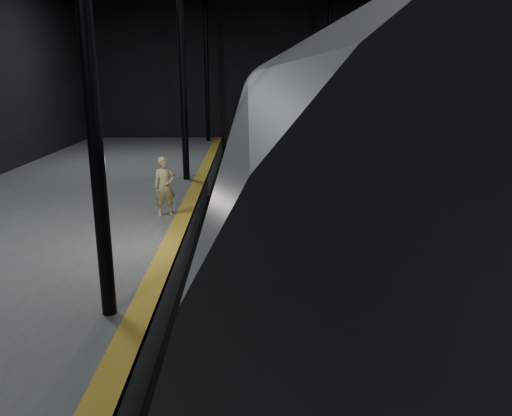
{
  "coord_description": "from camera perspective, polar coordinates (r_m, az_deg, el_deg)",
  "views": [
    {
      "loc": [
        -1.25,
        -12.39,
        5.26
      ],
      "look_at": [
        -1.05,
        -0.35,
        2.0
      ],
      "focal_mm": 35.0,
      "sensor_mm": 36.0,
      "label": 1
    }
  ],
  "objects": [
    {
      "name": "track",
      "position": [
        13.49,
        4.46,
        -7.53
      ],
      "size": [
        2.4,
        43.0,
        0.24
      ],
      "color": "#3F3328",
      "rests_on": "ground"
    },
    {
      "name": "tactile_strip",
      "position": [
        13.25,
        -9.61,
        -3.79
      ],
      "size": [
        0.5,
        43.8,
        0.01
      ],
      "primitive_type": "cube",
      "color": "olive",
      "rests_on": "platform_left"
    },
    {
      "name": "ground",
      "position": [
        13.52,
        4.46,
        -7.79
      ],
      "size": [
        44.0,
        44.0,
        0.0
      ],
      "primitive_type": "plane",
      "color": "black",
      "rests_on": "ground"
    },
    {
      "name": "woman",
      "position": [
        15.52,
        -10.41,
        2.44
      ],
      "size": [
        0.78,
        0.64,
        1.82
      ],
      "primitive_type": "imported",
      "rotation": [
        0.0,
        0.0,
        0.36
      ],
      "color": "tan",
      "rests_on": "platform_left"
    },
    {
      "name": "platform_left",
      "position": [
        14.67,
        -26.24,
        -5.41
      ],
      "size": [
        9.0,
        43.8,
        1.0
      ],
      "primitive_type": "cube",
      "color": "#4A4A48",
      "rests_on": "ground"
    },
    {
      "name": "train",
      "position": [
        11.56,
        5.27,
        4.49
      ],
      "size": [
        3.14,
        21.02,
        5.62
      ],
      "color": "#A0A3A8",
      "rests_on": "ground"
    }
  ]
}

